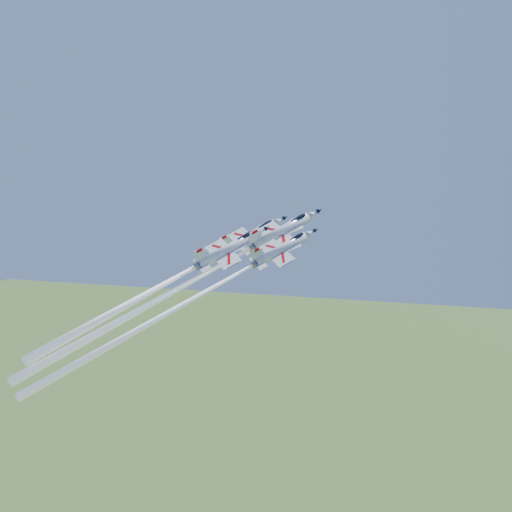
% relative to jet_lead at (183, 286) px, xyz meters
% --- Properties ---
extents(jet_lead, '(41.08, 37.65, 48.20)m').
position_rel_jet_lead_xyz_m(jet_lead, '(0.00, 0.00, 0.00)').
color(jet_lead, silver).
extents(jet_left, '(36.78, 33.21, 40.85)m').
position_rel_jet_lead_xyz_m(jet_left, '(-5.18, 6.03, -0.27)').
color(jet_left, silver).
extents(jet_right, '(37.12, 34.25, 44.63)m').
position_rel_jet_lead_xyz_m(jet_right, '(2.69, -6.59, -2.01)').
color(jet_right, silver).
extents(jet_slot, '(33.32, 29.51, 35.33)m').
position_rel_jet_lead_xyz_m(jet_slot, '(-4.35, -2.34, 0.01)').
color(jet_slot, silver).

